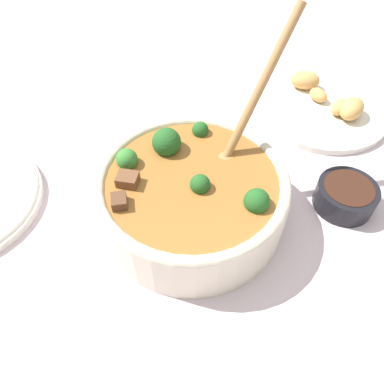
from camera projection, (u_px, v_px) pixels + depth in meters
The scene contains 4 objects.
ground_plane at pixel (192, 216), 0.55m from camera, with size 4.00×4.00×0.00m, color silver.
stew_bowl at pixel (192, 194), 0.51m from camera, with size 0.29×0.26×0.26m.
condiment_bowl at pixel (346, 195), 0.55m from camera, with size 0.09×0.09×0.04m.
food_plate at pixel (323, 106), 0.70m from camera, with size 0.24×0.24×0.05m.
Camera 1 is at (0.07, 0.32, 0.44)m, focal length 35.00 mm.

